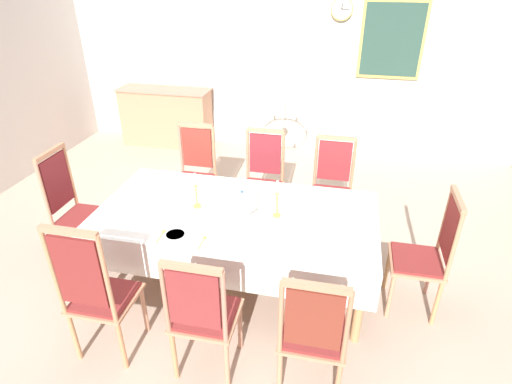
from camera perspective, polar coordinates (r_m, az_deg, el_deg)
name	(u,v)px	position (r m, az deg, el deg)	size (l,w,h in m)	color
ground	(241,274)	(4.10, -2.11, -11.13)	(6.81, 6.36, 0.04)	tan
back_wall	(294,42)	(6.38, 5.20, 19.80)	(6.81, 0.08, 3.23)	beige
dining_table	(236,219)	(3.61, -2.70, -3.67)	(2.36, 1.20, 0.74)	#AF7F53
tablecloth	(236,219)	(3.61, -2.70, -3.70)	(2.38, 1.22, 0.33)	white
chair_south_a	(96,292)	(3.20, -21.02, -12.61)	(0.44, 0.42, 1.21)	tan
chair_north_a	(195,172)	(4.71, -8.38, 2.70)	(0.44, 0.42, 1.09)	#AE785F
chair_south_b	(203,313)	(2.94, -7.30, -16.16)	(0.44, 0.42, 1.06)	tan
chair_north_b	(263,179)	(4.51, 0.93, 1.78)	(0.44, 0.42, 1.09)	#AC7F53
chair_south_c	(313,332)	(2.83, 7.83, -18.45)	(0.44, 0.42, 1.06)	#AE7A5C
chair_north_c	(332,187)	(4.44, 10.34, 0.73)	(0.44, 0.42, 1.07)	tan
chair_head_west	(75,207)	(4.31, -23.60, -1.95)	(0.42, 0.44, 1.16)	tan
chair_head_east	(427,253)	(3.66, 22.36, -7.76)	(0.42, 0.44, 1.10)	tan
soup_tureen	(242,202)	(3.51, -1.92, -1.35)	(0.26, 0.26, 0.21)	white
candlestick_west	(196,194)	(3.61, -8.19, -0.28)	(0.07, 0.07, 0.33)	gold
candlestick_east	(277,203)	(3.44, 2.90, -1.46)	(0.07, 0.07, 0.33)	gold
bowl_near_left	(175,235)	(3.30, -10.99, -5.87)	(0.18, 0.18, 0.03)	white
bowl_near_right	(217,242)	(3.18, -5.37, -6.82)	(0.17, 0.17, 0.03)	white
bowl_far_left	(294,190)	(3.88, 5.25, 0.34)	(0.19, 0.19, 0.04)	white
spoon_primary	(163,233)	(3.37, -12.69, -5.51)	(0.03, 0.18, 0.01)	gold
spoon_secondary	(204,239)	(3.24, -7.20, -6.47)	(0.03, 0.18, 0.01)	gold
sideboard	(167,117)	(6.90, -12.14, 10.01)	(1.44, 0.48, 0.90)	tan
mounted_clock	(342,9)	(6.20, 11.70, 23.36)	(0.30, 0.06, 0.30)	#D1B251
framed_painting	(392,40)	(6.28, 18.13, 19.17)	(0.85, 0.05, 1.02)	#D1B251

